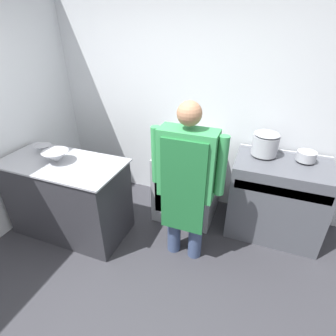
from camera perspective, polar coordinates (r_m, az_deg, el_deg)
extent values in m
plane|color=#2D2D33|center=(2.61, -11.79, -29.11)|extent=(14.00, 14.00, 0.00)
cube|color=silver|center=(3.30, 4.32, 14.22)|extent=(8.00, 0.05, 2.70)
cube|color=silver|center=(3.48, -30.78, 11.07)|extent=(0.05, 8.00, 2.70)
cube|color=#2D2D33|center=(3.21, -20.74, -6.15)|extent=(1.28, 0.64, 0.89)
cube|color=#9EA0A8|center=(2.98, -22.25, 1.02)|extent=(1.34, 0.67, 0.02)
cube|color=#4C4F56|center=(3.21, 22.42, -6.27)|extent=(0.98, 0.62, 0.91)
cube|color=#9EA0A8|center=(2.80, 23.42, -4.68)|extent=(0.90, 0.03, 0.10)
cube|color=#9EA0A8|center=(3.25, 24.05, 3.37)|extent=(0.98, 0.03, 0.02)
cube|color=#93999E|center=(3.30, 4.30, -3.44)|extent=(0.71, 0.68, 0.85)
cube|color=silver|center=(3.01, 2.46, -5.94)|extent=(0.61, 0.02, 0.59)
cylinder|color=#38476B|center=(2.78, 1.37, -11.60)|extent=(0.14, 0.14, 0.76)
cylinder|color=#38476B|center=(2.74, 6.08, -12.67)|extent=(0.14, 0.14, 0.76)
cube|color=#338C4C|center=(2.35, 4.25, 0.93)|extent=(0.52, 0.22, 0.65)
cube|color=#1E6633|center=(2.35, 3.19, -4.63)|extent=(0.41, 0.02, 0.94)
cylinder|color=#338C4C|center=(2.43, -2.59, 2.82)|extent=(0.09, 0.09, 0.56)
cylinder|color=#338C4C|center=(2.28, 11.57, 0.35)|extent=(0.09, 0.09, 0.56)
sphere|color=#9E7051|center=(2.17, 4.70, 11.74)|extent=(0.21, 0.21, 0.21)
cone|color=#9EA0A8|center=(2.97, -23.19, 2.28)|extent=(0.27, 0.27, 0.12)
cone|color=#9EA0A8|center=(3.27, -25.52, 3.82)|extent=(0.18, 0.18, 0.09)
cylinder|color=#9EA0A8|center=(3.02, 20.38, 4.70)|extent=(0.27, 0.27, 0.21)
ellipsoid|color=#9EA0A8|center=(2.97, 20.80, 6.90)|extent=(0.27, 0.27, 0.05)
cylinder|color=#9EA0A8|center=(3.08, 27.89, 2.32)|extent=(0.19, 0.19, 0.10)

